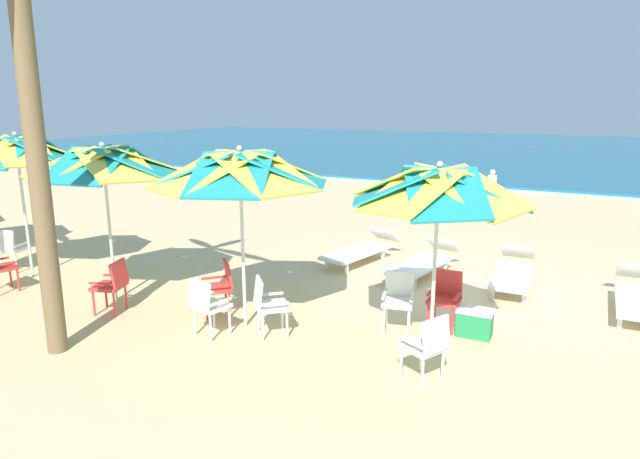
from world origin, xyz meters
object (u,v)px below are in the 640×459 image
at_px(sun_lounger_1, 513,271).
at_px(palm_tree_1, 31,104).
at_px(sun_lounger_2, 424,261).
at_px(sun_lounger_3, 362,249).
at_px(plastic_chair_8, 11,247).
at_px(beach_umbrella_0, 439,188).
at_px(beachgoer_seated, 492,186).
at_px(plastic_chair_4, 220,284).
at_px(plastic_chair_2, 398,297).
at_px(beach_umbrella_1, 240,170).
at_px(plastic_chair_1, 427,344).
at_px(plastic_chair_3, 208,304).
at_px(beach_umbrella_3, 17,152).
at_px(plastic_chair_0, 445,295).
at_px(plastic_chair_5, 268,303).
at_px(beach_umbrella_2, 104,163).
at_px(plastic_chair_6, 112,283).
at_px(sun_lounger_0, 638,295).
at_px(cooler_box, 475,322).

xyz_separation_m(sun_lounger_1, palm_tree_1, (-5.21, -5.44, 2.99)).
bearing_deg(sun_lounger_2, sun_lounger_3, 168.72).
height_order(plastic_chair_8, palm_tree_1, palm_tree_1).
xyz_separation_m(beach_umbrella_0, beachgoer_seated, (-1.28, 13.45, -1.95)).
bearing_deg(plastic_chair_4, sun_lounger_2, 54.94).
xyz_separation_m(plastic_chair_2, beach_umbrella_1, (-2.09, -0.92, 1.86)).
bearing_deg(plastic_chair_1, plastic_chair_3, -178.41).
xyz_separation_m(beach_umbrella_3, plastic_chair_8, (-0.65, 0.07, -1.91)).
height_order(plastic_chair_0, sun_lounger_1, plastic_chair_0).
distance_m(plastic_chair_5, palm_tree_1, 3.96).
bearing_deg(plastic_chair_1, beach_umbrella_2, 175.99).
bearing_deg(beach_umbrella_0, sun_lounger_1, 78.63).
height_order(plastic_chair_5, plastic_chair_6, same).
height_order(plastic_chair_2, beachgoer_seated, beachgoer_seated).
relative_size(plastic_chair_1, sun_lounger_0, 0.40).
bearing_deg(plastic_chair_4, cooler_box, 14.07).
bearing_deg(beachgoer_seated, beach_umbrella_0, -84.56).
bearing_deg(plastic_chair_3, beachgoer_seated, 83.16).
height_order(plastic_chair_5, beachgoer_seated, beachgoer_seated).
distance_m(plastic_chair_4, plastic_chair_5, 1.14).
xyz_separation_m(plastic_chair_3, plastic_chair_8, (-5.39, 0.75, 0.00)).
bearing_deg(sun_lounger_0, beach_umbrella_2, -157.48).
height_order(beach_umbrella_1, plastic_chair_4, beach_umbrella_1).
distance_m(sun_lounger_0, beachgoer_seated, 11.29).
distance_m(plastic_chair_6, cooler_box, 5.60).
bearing_deg(plastic_chair_6, plastic_chair_2, 18.06).
height_order(beach_umbrella_0, beach_umbrella_2, beach_umbrella_2).
height_order(beach_umbrella_0, sun_lounger_1, beach_umbrella_0).
xyz_separation_m(plastic_chair_3, palm_tree_1, (-1.54, -1.25, 2.77)).
bearing_deg(sun_lounger_0, plastic_chair_0, -143.68).
height_order(plastic_chair_3, plastic_chair_8, same).
xyz_separation_m(plastic_chair_5, beachgoer_seated, (0.97, 13.95, -0.20)).
bearing_deg(plastic_chair_4, plastic_chair_3, -65.90).
bearing_deg(plastic_chair_4, sun_lounger_3, 75.49).
xyz_separation_m(plastic_chair_6, sun_lounger_3, (2.51, 4.34, -0.22)).
height_order(plastic_chair_0, plastic_chair_1, same).
relative_size(plastic_chair_1, palm_tree_1, 0.17).
distance_m(plastic_chair_1, beach_umbrella_3, 8.15).
height_order(beach_umbrella_1, sun_lounger_1, beach_umbrella_1).
distance_m(beach_umbrella_0, sun_lounger_2, 3.88).
distance_m(beach_umbrella_1, sun_lounger_2, 4.50).
height_order(plastic_chair_1, sun_lounger_0, plastic_chair_1).
relative_size(sun_lounger_3, palm_tree_1, 0.43).
distance_m(sun_lounger_2, beachgoer_seated, 10.25).
distance_m(plastic_chair_0, plastic_chair_4, 3.47).
distance_m(plastic_chair_1, plastic_chair_4, 3.56).
xyz_separation_m(beach_umbrella_3, sun_lounger_3, (5.34, 3.71, -2.12)).
relative_size(plastic_chair_1, beach_umbrella_1, 0.32).
xyz_separation_m(plastic_chair_3, plastic_chair_4, (-0.34, 0.75, 0.00)).
relative_size(beach_umbrella_1, sun_lounger_2, 1.22).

